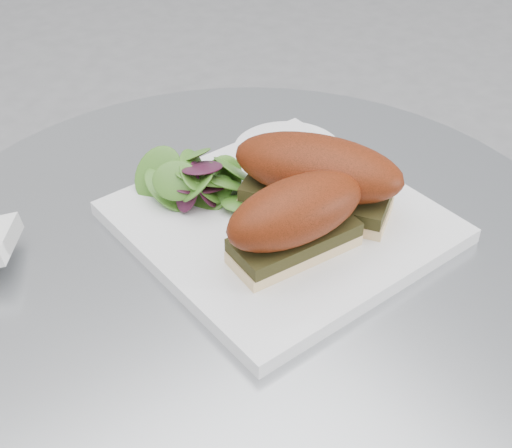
{
  "coord_description": "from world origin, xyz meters",
  "views": [
    {
      "loc": [
        -0.32,
        -0.43,
        1.19
      ],
      "look_at": [
        0.01,
        -0.0,
        0.77
      ],
      "focal_mm": 50.0,
      "sensor_mm": 36.0,
      "label": 1
    }
  ],
  "objects_px": {
    "sandwich_left": "(296,218)",
    "saucer": "(288,153)",
    "plate": "(281,222)",
    "sandwich_right": "(317,175)"
  },
  "relations": [
    {
      "from": "sandwich_right",
      "to": "saucer",
      "type": "distance_m",
      "value": 0.14
    },
    {
      "from": "sandwich_left",
      "to": "saucer",
      "type": "bearing_deg",
      "value": 56.69
    },
    {
      "from": "saucer",
      "to": "sandwich_left",
      "type": "bearing_deg",
      "value": -127.49
    },
    {
      "from": "plate",
      "to": "saucer",
      "type": "relative_size",
      "value": 2.21
    },
    {
      "from": "sandwich_right",
      "to": "plate",
      "type": "bearing_deg",
      "value": -140.97
    },
    {
      "from": "plate",
      "to": "sandwich_right",
      "type": "xyz_separation_m",
      "value": [
        0.04,
        -0.01,
        0.05
      ]
    },
    {
      "from": "plate",
      "to": "sandwich_right",
      "type": "bearing_deg",
      "value": -18.55
    },
    {
      "from": "plate",
      "to": "sandwich_left",
      "type": "height_order",
      "value": "sandwich_left"
    },
    {
      "from": "plate",
      "to": "sandwich_right",
      "type": "distance_m",
      "value": 0.06
    },
    {
      "from": "sandwich_left",
      "to": "saucer",
      "type": "height_order",
      "value": "sandwich_left"
    }
  ]
}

